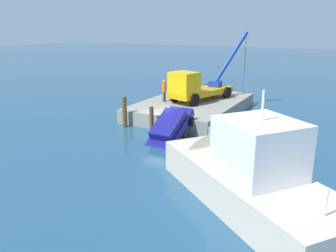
{
  "coord_description": "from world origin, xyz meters",
  "views": [
    {
      "loc": [
        21.48,
        12.07,
        7.44
      ],
      "look_at": [
        1.11,
        1.11,
        0.66
      ],
      "focal_mm": 37.03,
      "sensor_mm": 36.0,
      "label": 1
    }
  ],
  "objects": [
    {
      "name": "piling_near",
      "position": [
        0.84,
        -2.73,
        1.15
      ],
      "size": [
        0.35,
        0.35,
        2.31
      ],
      "primitive_type": "cylinder",
      "color": "brown",
      "rests_on": "ground"
    },
    {
      "name": "dock_worker",
      "position": [
        -4.02,
        -2.02,
        2.06
      ],
      "size": [
        0.34,
        0.34,
        1.87
      ],
      "color": "#3D3D3D",
      "rests_on": "dock"
    },
    {
      "name": "ground",
      "position": [
        0.0,
        0.0,
        0.0
      ],
      "size": [
        200.0,
        200.0,
        0.0
      ],
      "primitive_type": "plane",
      "color": "navy"
    },
    {
      "name": "piling_far",
      "position": [
        1.08,
        2.34,
        0.82
      ],
      "size": [
        0.35,
        0.35,
        1.64
      ],
      "primitive_type": "cylinder",
      "color": "brown",
      "rests_on": "ground"
    },
    {
      "name": "piling_mid",
      "position": [
        0.94,
        -0.33,
        0.93
      ],
      "size": [
        0.31,
        0.31,
        1.86
      ],
      "primitive_type": "cylinder",
      "color": "brown",
      "rests_on": "ground"
    },
    {
      "name": "moored_yacht",
      "position": [
        7.14,
        7.62,
        0.75
      ],
      "size": [
        9.87,
        11.23,
        6.37
      ],
      "color": "beige",
      "rests_on": "ground"
    },
    {
      "name": "salvaged_car",
      "position": [
        2.11,
        1.68,
        0.7
      ],
      "size": [
        4.44,
        2.03,
        2.87
      ],
      "color": "navy",
      "rests_on": "ground"
    },
    {
      "name": "crane_truck",
      "position": [
        -5.39,
        0.36,
        2.41
      ],
      "size": [
        8.0,
        4.63,
        5.81
      ],
      "color": "orange",
      "rests_on": "dock"
    },
    {
      "name": "dock",
      "position": [
        -5.44,
        0.0,
        0.55
      ],
      "size": [
        11.69,
        7.56,
        1.1
      ],
      "primitive_type": "cube",
      "color": "gray",
      "rests_on": "ground"
    }
  ]
}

